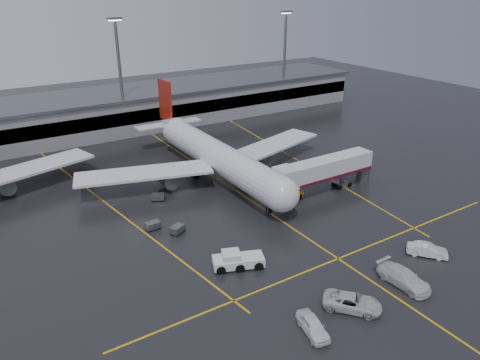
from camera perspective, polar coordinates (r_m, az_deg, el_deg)
ground at (r=74.67m, az=0.47°, el=-1.97°), size 220.00×220.00×0.00m
apron_line_centre at (r=74.66m, az=0.47°, el=-1.97°), size 0.25×90.00×0.02m
apron_line_stop at (r=59.74m, az=12.16°, el=-9.59°), size 60.00×0.25×0.02m
apron_line_left at (r=75.76m, az=-16.61°, el=-2.62°), size 9.99×69.35×0.02m
apron_line_right at (r=91.93m, az=6.54°, el=2.89°), size 7.57×69.64×0.02m
terminal at (r=114.19m, az=-12.84°, el=8.81°), size 122.00×19.00×8.60m
light_mast_mid at (r=105.04m, az=-14.79°, el=13.07°), size 3.00×1.20×25.45m
light_mast_right at (r=126.13m, az=5.60°, el=15.33°), size 3.00×1.20×25.45m
main_airliner at (r=80.72m, az=-3.26°, el=3.23°), size 48.80×45.60×14.10m
jet_bridge at (r=75.55m, az=10.57°, el=1.18°), size 19.90×3.40×6.05m
pushback_tractor at (r=56.50m, az=-0.39°, el=-10.03°), size 6.70×4.63×2.22m
belt_loader at (r=73.97m, az=6.35°, el=-1.86°), size 3.96×1.89×2.49m
service_van_a at (r=51.51m, az=13.86°, el=-14.63°), size 6.18×6.56×1.72m
service_van_b at (r=56.68m, az=19.80°, el=-11.43°), size 2.82×6.64×1.91m
service_van_c at (r=63.30m, az=22.38°, el=-8.10°), size 4.46×4.91×1.63m
service_van_d at (r=47.97m, az=9.11°, el=-17.56°), size 2.89×5.02×1.61m
baggage_cart_a at (r=64.24m, az=-7.83°, el=-6.08°), size 2.37×2.06×1.12m
baggage_cart_b at (r=65.76m, az=-10.84°, el=-5.56°), size 2.07×1.40×1.12m
baggage_cart_c at (r=74.03m, az=-10.23°, el=-2.07°), size 2.37×2.04×1.12m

